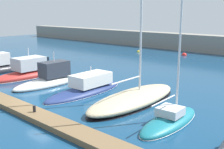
% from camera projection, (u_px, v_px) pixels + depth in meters
% --- Properties ---
extents(ground_plane, '(120.00, 120.00, 0.00)m').
position_uv_depth(ground_plane, '(45.00, 103.00, 21.84)').
color(ground_plane, navy).
extents(dock_pier, '(32.17, 1.50, 0.36)m').
position_uv_depth(dock_pier, '(20.00, 108.00, 20.27)').
color(dock_pier, brown).
rests_on(dock_pier, ground_plane).
extents(breakwater_seawall, '(108.00, 3.05, 3.02)m').
position_uv_depth(breakwater_seawall, '(224.00, 45.00, 47.18)').
color(breakwater_seawall, gray).
rests_on(breakwater_seawall, ground_plane).
extents(motorboat_red_second, '(2.71, 9.48, 3.67)m').
position_uv_depth(motorboat_red_second, '(31.00, 72.00, 30.83)').
color(motorboat_red_second, '#B72D28').
rests_on(motorboat_red_second, ground_plane).
extents(motorboat_white_third, '(2.36, 7.56, 3.62)m').
position_uv_depth(motorboat_white_third, '(50.00, 79.00, 27.43)').
color(motorboat_white_third, white).
rests_on(motorboat_white_third, ground_plane).
extents(motorboat_navy_fourth, '(2.87, 8.78, 2.70)m').
position_uv_depth(motorboat_navy_fourth, '(86.00, 89.00, 24.74)').
color(motorboat_navy_fourth, navy).
rests_on(motorboat_navy_fourth, ground_plane).
extents(sailboat_sand_fifth, '(3.57, 10.23, 15.30)m').
position_uv_depth(sailboat_sand_fifth, '(134.00, 98.00, 21.89)').
color(sailboat_sand_fifth, beige).
rests_on(sailboat_sand_fifth, ground_plane).
extents(sailboat_teal_sixth, '(2.41, 6.55, 11.03)m').
position_uv_depth(sailboat_teal_sixth, '(170.00, 120.00, 17.88)').
color(sailboat_teal_sixth, '#19707F').
rests_on(sailboat_teal_sixth, ground_plane).
extents(mooring_buoy_red, '(0.85, 0.85, 0.85)m').
position_uv_depth(mooring_buoy_red, '(184.00, 55.00, 45.87)').
color(mooring_buoy_red, red).
rests_on(mooring_buoy_red, ground_plane).
extents(mooring_buoy_yellow, '(0.68, 0.68, 0.68)m').
position_uv_depth(mooring_buoy_yellow, '(139.00, 52.00, 49.70)').
color(mooring_buoy_yellow, yellow).
rests_on(mooring_buoy_yellow, ground_plane).
extents(dock_bollard, '(0.20, 0.20, 0.44)m').
position_uv_depth(dock_bollard, '(34.00, 109.00, 18.89)').
color(dock_bollard, black).
rests_on(dock_bollard, dock_pier).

